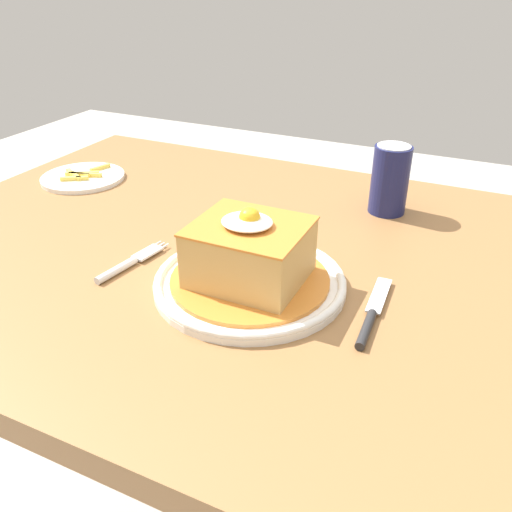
% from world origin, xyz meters
% --- Properties ---
extents(dining_table, '(1.17, 0.84, 0.76)m').
position_xyz_m(dining_table, '(0.00, 0.00, 0.64)').
color(dining_table, olive).
rests_on(dining_table, ground_plane).
extents(main_plate, '(0.27, 0.27, 0.02)m').
position_xyz_m(main_plate, '(0.06, -0.10, 0.77)').
color(main_plate, white).
rests_on(main_plate, dining_table).
extents(sandwich_meal, '(0.22, 0.22, 0.11)m').
position_xyz_m(sandwich_meal, '(0.06, -0.10, 0.81)').
color(sandwich_meal, orange).
rests_on(sandwich_meal, main_plate).
extents(fork, '(0.04, 0.14, 0.01)m').
position_xyz_m(fork, '(-0.13, -0.13, 0.76)').
color(fork, silver).
rests_on(fork, dining_table).
extents(knife, '(0.02, 0.17, 0.01)m').
position_xyz_m(knife, '(0.23, -0.11, 0.76)').
color(knife, '#262628').
rests_on(knife, dining_table).
extents(soda_can, '(0.07, 0.07, 0.12)m').
position_xyz_m(soda_can, '(0.17, 0.24, 0.82)').
color(soda_can, '#191E51').
rests_on(soda_can, dining_table).
extents(side_plate_fries, '(0.17, 0.17, 0.02)m').
position_xyz_m(side_plate_fries, '(-0.44, 0.13, 0.76)').
color(side_plate_fries, white).
rests_on(side_plate_fries, dining_table).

